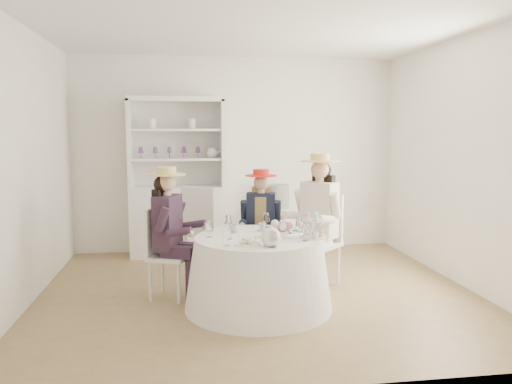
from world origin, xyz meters
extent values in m
plane|color=olive|center=(0.00, 0.00, 0.00)|extent=(4.50, 4.50, 0.00)
plane|color=white|center=(0.00, 0.00, 2.70)|extent=(4.50, 4.50, 0.00)
plane|color=white|center=(0.00, 2.00, 1.35)|extent=(4.50, 0.00, 4.50)
plane|color=white|center=(0.00, -2.00, 1.35)|extent=(4.50, 0.00, 4.50)
plane|color=white|center=(-2.25, 0.00, 1.35)|extent=(0.00, 4.50, 4.50)
plane|color=white|center=(2.25, 0.00, 1.35)|extent=(0.00, 4.50, 4.50)
cone|color=white|center=(-0.06, -0.44, 0.34)|extent=(1.40, 1.40, 0.67)
cylinder|color=white|center=(-0.06, -0.44, 0.68)|extent=(1.20, 1.20, 0.02)
cube|color=silver|center=(-0.83, 1.75, 0.47)|extent=(1.32, 0.68, 0.94)
cube|color=silver|center=(-0.83, 1.96, 1.52)|extent=(1.25, 0.26, 1.15)
cube|color=silver|center=(-0.83, 1.75, 2.09)|extent=(1.32, 0.68, 0.06)
cube|color=silver|center=(-1.44, 1.75, 1.52)|extent=(0.12, 0.47, 1.15)
cube|color=silver|center=(-0.22, 1.75, 1.52)|extent=(0.12, 0.47, 1.15)
cube|color=silver|center=(-0.83, 1.75, 1.31)|extent=(1.23, 0.61, 0.03)
cube|color=silver|center=(-0.83, 1.75, 1.70)|extent=(1.23, 0.61, 0.03)
sphere|color=white|center=(-0.36, 1.75, 1.39)|extent=(0.15, 0.15, 0.15)
cube|color=silver|center=(0.54, 1.74, 0.31)|extent=(0.45, 0.45, 0.62)
cylinder|color=black|center=(0.54, 1.74, 0.78)|extent=(0.39, 0.39, 0.32)
cube|color=silver|center=(-0.90, -0.04, 0.42)|extent=(0.49, 0.49, 0.04)
cylinder|color=silver|center=(-0.81, -0.23, 0.21)|extent=(0.03, 0.03, 0.42)
cylinder|color=silver|center=(-0.70, 0.05, 0.21)|extent=(0.03, 0.03, 0.42)
cylinder|color=silver|center=(-1.09, -0.12, 0.21)|extent=(0.03, 0.03, 0.42)
cylinder|color=silver|center=(-0.98, 0.16, 0.21)|extent=(0.03, 0.03, 0.42)
cube|color=silver|center=(-1.05, 0.03, 0.68)|extent=(0.16, 0.34, 0.47)
cube|color=black|center=(-0.91, -0.03, 0.77)|extent=(0.30, 0.39, 0.55)
cube|color=black|center=(-0.82, -0.16, 0.50)|extent=(0.34, 0.23, 0.11)
cylinder|color=black|center=(-0.70, -0.21, 0.22)|extent=(0.09, 0.09, 0.43)
cylinder|color=black|center=(-0.95, -0.22, 0.84)|extent=(0.18, 0.14, 0.26)
cube|color=black|center=(-0.76, 0.00, 0.50)|extent=(0.34, 0.23, 0.11)
cylinder|color=black|center=(-0.64, -0.05, 0.22)|extent=(0.09, 0.09, 0.43)
cylinder|color=black|center=(-0.80, 0.14, 0.84)|extent=(0.18, 0.14, 0.26)
cylinder|color=#D8A889|center=(-0.91, -0.03, 1.07)|extent=(0.08, 0.08, 0.08)
sphere|color=#D8A889|center=(-0.91, -0.03, 1.17)|extent=(0.18, 0.18, 0.18)
sphere|color=black|center=(-0.95, -0.01, 1.16)|extent=(0.18, 0.18, 0.18)
cube|color=black|center=(-0.98, 0.00, 0.93)|extent=(0.16, 0.24, 0.36)
cylinder|color=#DDC66C|center=(-0.91, -0.03, 1.26)|extent=(0.38, 0.38, 0.01)
cylinder|color=#DDC66C|center=(-0.91, -0.03, 1.29)|extent=(0.19, 0.19, 0.08)
cube|color=silver|center=(0.11, 0.47, 0.40)|extent=(0.42, 0.42, 0.04)
cylinder|color=silver|center=(-0.06, 0.36, 0.20)|extent=(0.03, 0.03, 0.39)
cylinder|color=silver|center=(0.22, 0.30, 0.20)|extent=(0.03, 0.03, 0.39)
cylinder|color=silver|center=(0.00, 0.64, 0.20)|extent=(0.03, 0.03, 0.39)
cylinder|color=silver|center=(0.28, 0.58, 0.20)|extent=(0.03, 0.03, 0.39)
cube|color=silver|center=(0.14, 0.63, 0.64)|extent=(0.34, 0.09, 0.45)
cube|color=#191E32|center=(0.11, 0.49, 0.73)|extent=(0.35, 0.24, 0.52)
cube|color=tan|center=(0.11, 0.49, 0.73)|extent=(0.16, 0.22, 0.45)
cube|color=#191E32|center=(0.01, 0.38, 0.47)|extent=(0.17, 0.32, 0.11)
cylinder|color=#191E32|center=(-0.01, 0.26, 0.21)|extent=(0.09, 0.09, 0.41)
cylinder|color=#191E32|center=(-0.07, 0.49, 0.79)|extent=(0.11, 0.17, 0.25)
cube|color=#191E32|center=(0.17, 0.35, 0.47)|extent=(0.17, 0.32, 0.11)
cylinder|color=#191E32|center=(0.14, 0.23, 0.21)|extent=(0.09, 0.09, 0.41)
cylinder|color=#191E32|center=(0.29, 0.42, 0.79)|extent=(0.11, 0.17, 0.25)
cylinder|color=#D8A889|center=(0.11, 0.49, 1.01)|extent=(0.08, 0.08, 0.07)
sphere|color=#D8A889|center=(0.11, 0.49, 1.11)|extent=(0.17, 0.17, 0.17)
sphere|color=tan|center=(0.12, 0.53, 1.09)|extent=(0.17, 0.17, 0.17)
cube|color=tan|center=(0.13, 0.56, 0.88)|extent=(0.22, 0.11, 0.34)
cylinder|color=red|center=(0.11, 0.49, 1.19)|extent=(0.36, 0.36, 0.01)
cylinder|color=red|center=(0.11, 0.49, 1.22)|extent=(0.18, 0.18, 0.07)
cube|color=silver|center=(0.68, 0.13, 0.46)|extent=(0.58, 0.58, 0.04)
cylinder|color=silver|center=(0.45, 0.13, 0.23)|extent=(0.04, 0.04, 0.45)
cylinder|color=silver|center=(0.67, -0.11, 0.23)|extent=(0.04, 0.04, 0.45)
cylinder|color=silver|center=(0.69, 0.36, 0.23)|extent=(0.04, 0.04, 0.45)
cylinder|color=silver|center=(0.91, 0.12, 0.23)|extent=(0.04, 0.04, 0.45)
cube|color=silver|center=(0.82, 0.25, 0.74)|extent=(0.29, 0.31, 0.51)
cube|color=silver|center=(0.70, 0.14, 0.84)|extent=(0.40, 0.41, 0.60)
cube|color=silver|center=(0.53, 0.11, 0.54)|extent=(0.35, 0.34, 0.12)
cylinder|color=silver|center=(0.42, 0.01, 0.24)|extent=(0.10, 0.10, 0.47)
cylinder|color=silver|center=(0.52, 0.27, 0.91)|extent=(0.19, 0.19, 0.28)
cube|color=silver|center=(0.65, -0.03, 0.54)|extent=(0.35, 0.34, 0.12)
cylinder|color=silver|center=(0.55, -0.12, 0.24)|extent=(0.10, 0.10, 0.47)
cylinder|color=silver|center=(0.81, -0.04, 0.91)|extent=(0.19, 0.19, 0.28)
cylinder|color=#D8A889|center=(0.70, 0.14, 1.16)|extent=(0.09, 0.09, 0.08)
sphere|color=#D8A889|center=(0.70, 0.14, 1.27)|extent=(0.20, 0.20, 0.20)
sphere|color=black|center=(0.73, 0.17, 1.26)|extent=(0.20, 0.20, 0.20)
cube|color=black|center=(0.76, 0.20, 1.02)|extent=(0.23, 0.24, 0.39)
cylinder|color=#DDC66C|center=(0.70, 0.14, 1.37)|extent=(0.41, 0.41, 0.01)
cylinder|color=#DDC66C|center=(0.70, 0.14, 1.41)|extent=(0.21, 0.21, 0.08)
cube|color=silver|center=(-0.50, 0.88, 0.48)|extent=(0.58, 0.58, 0.04)
cylinder|color=silver|center=(-0.27, 0.95, 0.24)|extent=(0.04, 0.04, 0.47)
cylinder|color=silver|center=(-0.57, 1.11, 0.24)|extent=(0.04, 0.04, 0.47)
cylinder|color=silver|center=(-0.44, 0.65, 0.24)|extent=(0.04, 0.04, 0.47)
cylinder|color=silver|center=(-0.74, 0.81, 0.24)|extent=(0.04, 0.04, 0.47)
cube|color=silver|center=(-0.60, 0.71, 0.77)|extent=(0.37, 0.23, 0.54)
imported|color=white|center=(-0.27, -0.24, 0.73)|extent=(0.11, 0.11, 0.07)
imported|color=white|center=(0.02, -0.19, 0.73)|extent=(0.10, 0.10, 0.07)
imported|color=white|center=(0.21, -0.35, 0.73)|extent=(0.11, 0.11, 0.07)
imported|color=white|center=(0.14, -0.45, 0.72)|extent=(0.21, 0.21, 0.05)
sphere|color=#D1688E|center=(0.24, -0.46, 0.79)|extent=(0.07, 0.07, 0.07)
sphere|color=white|center=(0.22, -0.41, 0.79)|extent=(0.07, 0.07, 0.07)
sphere|color=#D1688E|center=(0.16, -0.40, 0.79)|extent=(0.07, 0.07, 0.07)
sphere|color=white|center=(0.12, -0.43, 0.79)|extent=(0.07, 0.07, 0.07)
sphere|color=#D1688E|center=(0.12, -0.49, 0.79)|extent=(0.07, 0.07, 0.07)
sphere|color=white|center=(0.16, -0.52, 0.79)|extent=(0.07, 0.07, 0.07)
sphere|color=#D1688E|center=(0.22, -0.51, 0.79)|extent=(0.07, 0.07, 0.07)
sphere|color=white|center=(-0.01, -0.84, 0.77)|extent=(0.18, 0.18, 0.18)
cylinder|color=white|center=(0.10, -0.84, 0.78)|extent=(0.10, 0.03, 0.08)
cylinder|color=white|center=(-0.01, -0.84, 0.86)|extent=(0.04, 0.04, 0.02)
cylinder|color=white|center=(-0.20, -0.75, 0.70)|extent=(0.23, 0.23, 0.01)
cube|color=beige|center=(-0.24, -0.77, 0.72)|extent=(0.05, 0.04, 0.03)
cube|color=beige|center=(-0.20, -0.75, 0.73)|extent=(0.06, 0.05, 0.03)
cube|color=beige|center=(-0.15, -0.74, 0.72)|extent=(0.06, 0.06, 0.03)
cube|color=beige|center=(-0.22, -0.72, 0.73)|extent=(0.06, 0.06, 0.03)
cube|color=beige|center=(-0.17, -0.79, 0.72)|extent=(0.06, 0.06, 0.03)
cylinder|color=white|center=(0.44, -0.56, 0.70)|extent=(0.25, 0.25, 0.01)
cylinder|color=white|center=(0.44, -0.56, 0.78)|extent=(0.02, 0.02, 0.17)
cylinder|color=white|center=(0.44, -0.56, 0.86)|extent=(0.19, 0.19, 0.01)
camera|label=1|loc=(-0.75, -5.01, 1.69)|focal=35.00mm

